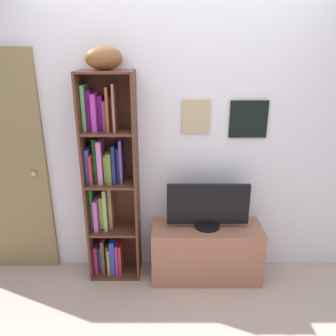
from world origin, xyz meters
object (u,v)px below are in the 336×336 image
(football, at_px, (103,58))
(television, at_px, (207,207))
(tv_stand, at_px, (205,251))
(bookshelf, at_px, (107,182))

(football, height_order, television, football)
(football, distance_m, television, 1.47)
(football, distance_m, tv_stand, 1.86)
(bookshelf, distance_m, football, 1.03)
(tv_stand, height_order, television, television)
(tv_stand, xyz_separation_m, television, (-0.00, 0.00, 0.45))
(bookshelf, xyz_separation_m, tv_stand, (0.86, -0.08, -0.65))
(bookshelf, xyz_separation_m, football, (0.04, -0.03, 1.02))
(bookshelf, height_order, tv_stand, bookshelf)
(tv_stand, distance_m, television, 0.45)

